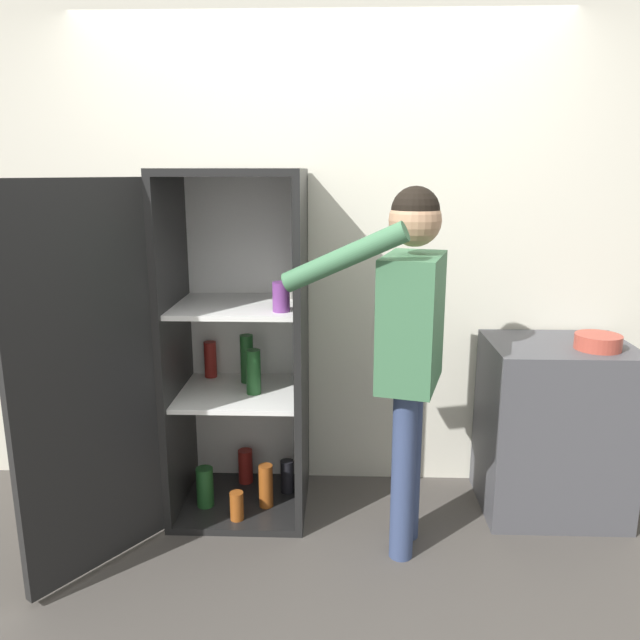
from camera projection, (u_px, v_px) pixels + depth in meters
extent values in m
plane|color=#4C4742|center=(311.00, 580.00, 2.70)|extent=(12.00, 12.00, 0.00)
cube|color=silver|center=(320.00, 257.00, 3.35)|extent=(7.00, 0.06, 2.55)
cube|color=black|center=(243.00, 501.00, 3.31)|extent=(0.67, 0.62, 0.04)
cube|color=black|center=(233.00, 172.00, 2.91)|extent=(0.67, 0.62, 0.04)
cube|color=white|center=(247.00, 332.00, 3.40)|extent=(0.67, 0.03, 1.67)
cube|color=black|center=(175.00, 346.00, 3.12)|extent=(0.03, 0.62, 1.67)
cube|color=black|center=(302.00, 348.00, 3.10)|extent=(0.04, 0.62, 1.67)
cube|color=white|center=(240.00, 393.00, 3.17)|extent=(0.60, 0.55, 0.02)
cube|color=white|center=(237.00, 306.00, 3.06)|extent=(0.60, 0.55, 0.02)
cube|color=black|center=(85.00, 384.00, 2.58)|extent=(0.42, 0.58, 1.67)
cylinder|color=#9E4C19|center=(237.00, 506.00, 3.09)|extent=(0.07, 0.07, 0.15)
cylinder|color=#1E5123|center=(205.00, 487.00, 3.21)|extent=(0.09, 0.09, 0.21)
cylinder|color=#723884|center=(281.00, 297.00, 2.88)|extent=(0.08, 0.08, 0.14)
cylinder|color=beige|center=(289.00, 286.00, 3.17)|extent=(0.06, 0.06, 0.14)
cylinder|color=maroon|center=(246.00, 466.00, 3.46)|extent=(0.08, 0.08, 0.19)
cylinder|color=maroon|center=(210.00, 359.00, 3.36)|extent=(0.07, 0.07, 0.20)
cylinder|color=#1E5123|center=(247.00, 359.00, 3.27)|extent=(0.07, 0.07, 0.26)
cylinder|color=#1E5123|center=(253.00, 372.00, 3.10)|extent=(0.07, 0.07, 0.23)
cylinder|color=#9E4C19|center=(266.00, 486.00, 3.20)|extent=(0.07, 0.07, 0.23)
cylinder|color=black|center=(287.00, 476.00, 3.35)|extent=(0.07, 0.07, 0.18)
cylinder|color=#384770|center=(403.00, 475.00, 2.78)|extent=(0.11, 0.11, 0.81)
cylinder|color=#384770|center=(410.00, 459.00, 2.93)|extent=(0.11, 0.11, 0.81)
cube|color=#3F724C|center=(412.00, 321.00, 2.69)|extent=(0.34, 0.47, 0.57)
sphere|color=tan|center=(415.00, 220.00, 2.59)|extent=(0.22, 0.22, 0.22)
sphere|color=black|center=(415.00, 211.00, 2.58)|extent=(0.20, 0.20, 0.20)
cylinder|color=#3F724C|center=(344.00, 258.00, 2.48)|extent=(0.53, 0.22, 0.30)
cylinder|color=#3F724C|center=(420.00, 315.00, 2.92)|extent=(0.08, 0.08, 0.54)
cube|color=#4C4C51|center=(553.00, 428.00, 3.19)|extent=(0.69, 0.55, 0.89)
cylinder|color=#B24738|center=(598.00, 342.00, 2.98)|extent=(0.22, 0.22, 0.07)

